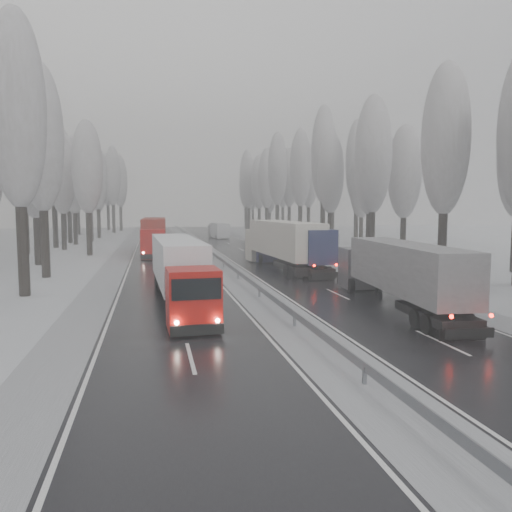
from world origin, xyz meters
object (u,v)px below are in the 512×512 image
object	(u,v)px
truck_grey_tarp	(397,270)
box_truck_distant	(219,231)
truck_blue_box	(289,245)
truck_cream_box	(280,241)
truck_red_white	(179,267)
truck_red_red	(154,233)

from	to	relation	value
truck_grey_tarp	box_truck_distant	size ratio (longest dim) A/B	1.88
truck_blue_box	box_truck_distant	world-z (taller)	truck_blue_box
truck_cream_box	truck_red_white	world-z (taller)	truck_cream_box
truck_grey_tarp	truck_red_white	size ratio (longest dim) A/B	0.99
box_truck_distant	truck_blue_box	bearing A→B (deg)	-95.75
truck_grey_tarp	box_truck_distant	world-z (taller)	truck_grey_tarp
truck_grey_tarp	box_truck_distant	bearing A→B (deg)	96.22
truck_red_white	truck_red_red	distance (m)	32.83
truck_red_white	truck_red_red	bearing A→B (deg)	89.75
box_truck_distant	truck_red_red	size ratio (longest dim) A/B	0.46
truck_blue_box	box_truck_distant	size ratio (longest dim) A/B	1.99
truck_cream_box	truck_red_red	distance (m)	20.92
box_truck_distant	truck_red_red	distance (m)	32.24
truck_grey_tarp	truck_cream_box	size ratio (longest dim) A/B	0.85
truck_blue_box	box_truck_distant	bearing A→B (deg)	84.70
truck_red_white	truck_red_red	world-z (taller)	truck_red_red
truck_blue_box	truck_red_white	xyz separation A→B (m)	(-10.68, -14.36, -0.09)
truck_grey_tarp	truck_red_red	bearing A→B (deg)	115.03
truck_grey_tarp	truck_red_white	world-z (taller)	truck_red_white
truck_cream_box	box_truck_distant	size ratio (longest dim) A/B	2.22
truck_red_red	truck_grey_tarp	bearing A→B (deg)	-68.71
truck_cream_box	truck_red_red	xyz separation A→B (m)	(-11.29, 17.61, -0.04)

